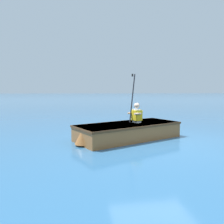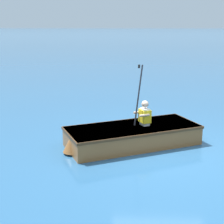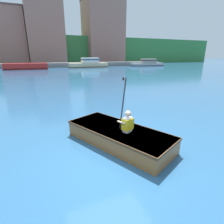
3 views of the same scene
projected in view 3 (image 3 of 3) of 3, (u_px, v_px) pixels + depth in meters
The scene contains 11 objects.
ground_plane at pixel (115, 159), 4.34m from camera, with size 300.00×300.00×0.00m, color #28567F.
shoreline_ridge at pixel (40, 50), 54.88m from camera, with size 120.00×20.00×7.71m.
waterfront_office_block_center at pixel (13, 38), 46.86m from camera, with size 7.24×11.53×13.91m.
waterfront_apartment_right at pixel (46, 33), 47.05m from camera, with size 9.40×9.80×16.11m.
waterfront_tower_far at pixel (103, 32), 53.21m from camera, with size 10.94×10.80×18.20m.
marina_dock at pixel (45, 65), 36.78m from camera, with size 56.71×2.40×0.90m.
moored_boat_dock_west_end at pixel (89, 64), 36.43m from camera, with size 7.96×2.53×1.98m.
moored_boat_dock_center_near at pixel (26, 67), 31.34m from camera, with size 7.32×2.51×1.09m.
moored_boat_dock_center_far at pixel (147, 63), 41.53m from camera, with size 8.09×3.77×1.64m.
rowboat_foreground at pixel (117, 134), 5.11m from camera, with size 2.50×3.42×0.47m.
person_paddler at pixel (127, 122), 4.73m from camera, with size 0.43×0.43×1.47m.
Camera 3 is at (-1.51, -3.45, 2.47)m, focal length 28.00 mm.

